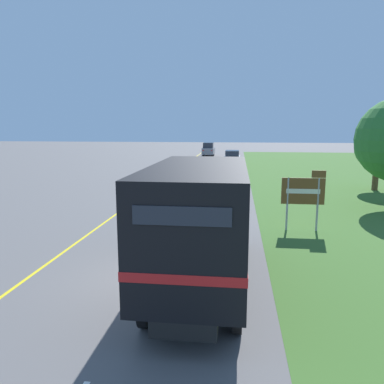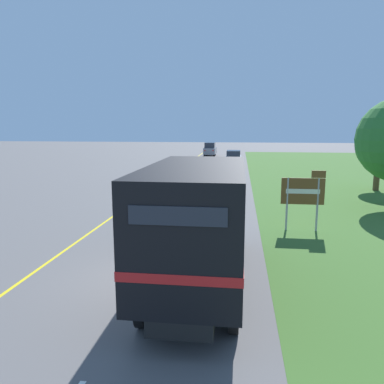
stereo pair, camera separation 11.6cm
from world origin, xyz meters
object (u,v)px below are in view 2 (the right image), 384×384
object	(u,v)px
highway_sign	(304,193)
lead_car_grey_ahead	(210,149)
roadside_tree_mid	(379,148)
horse_trailer_truck	(199,219)
lead_car_white_ahead	(233,158)
lead_car_white	(178,174)

from	to	relation	value
highway_sign	lead_car_grey_ahead	bearing A→B (deg)	100.01
lead_car_grey_ahead	highway_sign	world-z (taller)	highway_sign
lead_car_grey_ahead	roadside_tree_mid	distance (m)	34.23
horse_trailer_truck	roadside_tree_mid	xyz separation A→B (m)	(10.99, 18.10, 1.10)
lead_car_white_ahead	lead_car_grey_ahead	bearing A→B (deg)	104.57
horse_trailer_truck	lead_car_grey_ahead	world-z (taller)	horse_trailer_truck
highway_sign	roadside_tree_mid	bearing A→B (deg)	58.82
lead_car_white	lead_car_white_ahead	xyz separation A→B (m)	(3.89, 16.30, -0.08)
horse_trailer_truck	highway_sign	distance (m)	7.54
lead_car_grey_ahead	roadside_tree_mid	size ratio (longest dim) A/B	0.97
horse_trailer_truck	lead_car_white_ahead	bearing A→B (deg)	89.37
lead_car_white_ahead	highway_sign	size ratio (longest dim) A/B	1.68
horse_trailer_truck	lead_car_white	xyz separation A→B (m)	(-3.52, 17.48, -0.99)
lead_car_grey_ahead	lead_car_white	bearing A→B (deg)	-89.89
horse_trailer_truck	lead_car_grey_ahead	xyz separation A→B (m)	(-3.58, 49.00, -0.96)
lead_car_white_ahead	roadside_tree_mid	bearing A→B (deg)	-55.90
lead_car_white_ahead	highway_sign	distance (m)	27.60
horse_trailer_truck	lead_car_white_ahead	xyz separation A→B (m)	(0.37, 33.79, -1.07)
lead_car_white	lead_car_grey_ahead	xyz separation A→B (m)	(-0.06, 31.52, 0.03)
lead_car_white	lead_car_white_ahead	distance (m)	16.76
lead_car_white	lead_car_grey_ahead	world-z (taller)	lead_car_grey_ahead
horse_trailer_truck	roadside_tree_mid	distance (m)	21.21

